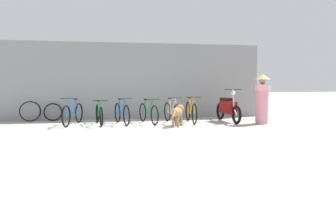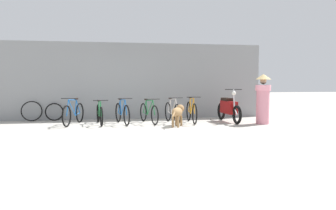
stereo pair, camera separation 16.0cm
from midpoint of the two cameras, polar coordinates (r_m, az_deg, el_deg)
ground_plane at (r=8.82m, az=-5.23°, el=-4.77°), size 60.00×60.00×0.00m
shop_wall_back at (r=12.04m, az=-6.75°, el=4.16°), size 9.70×0.20×2.75m
bicycle_0 at (r=10.69m, az=-16.64°, el=-1.46°), size 0.57×1.71×0.86m
bicycle_1 at (r=10.58m, az=-12.32°, el=-1.59°), size 0.46×1.63×0.79m
bicycle_2 at (r=10.60m, az=-8.48°, el=-1.41°), size 0.53×1.63×0.85m
bicycle_3 at (r=10.71m, az=-3.87°, el=-1.36°), size 0.54×1.68×0.82m
bicycle_4 at (r=10.78m, az=0.28°, el=-1.24°), size 0.46×1.63×0.85m
bicycle_5 at (r=10.88m, az=3.61°, el=-1.17°), size 0.46×1.67×0.87m
motorcycle at (r=11.22m, az=10.01°, el=-0.57°), size 0.58×1.97×1.12m
stray_dog at (r=9.94m, az=1.26°, el=-1.23°), size 0.60×0.99×0.65m
person_in_robes at (r=10.92m, az=15.68°, el=1.26°), size 0.70×0.70×1.60m
spare_tire_left at (r=11.97m, az=-19.76°, el=-1.17°), size 0.62×0.13×0.62m
spare_tire_right at (r=12.10m, az=-23.22°, el=-1.02°), size 0.68×0.24×0.70m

